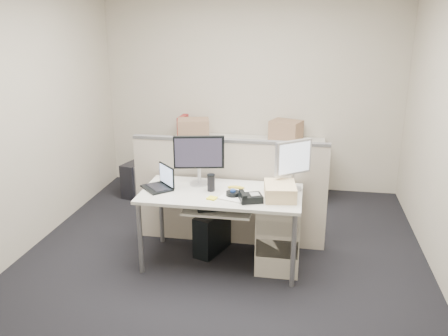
% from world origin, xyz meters
% --- Properties ---
extents(floor, '(4.00, 4.50, 0.01)m').
position_xyz_m(floor, '(0.00, 0.00, -0.01)').
color(floor, black).
rests_on(floor, ground).
extents(wall_back, '(4.00, 0.02, 2.70)m').
position_xyz_m(wall_back, '(0.00, 2.25, 1.35)').
color(wall_back, '#B1AA95').
rests_on(wall_back, ground).
extents(wall_front, '(4.00, 0.02, 2.70)m').
position_xyz_m(wall_front, '(0.00, -2.25, 1.35)').
color(wall_front, '#B1AA95').
rests_on(wall_front, ground).
extents(wall_left, '(0.02, 4.50, 2.70)m').
position_xyz_m(wall_left, '(-2.00, 0.00, 1.35)').
color(wall_left, '#B1AA95').
rests_on(wall_left, ground).
extents(desk, '(1.50, 0.75, 0.73)m').
position_xyz_m(desk, '(0.00, 0.00, 0.66)').
color(desk, beige).
rests_on(desk, floor).
extents(keyboard_tray, '(0.62, 0.32, 0.02)m').
position_xyz_m(keyboard_tray, '(0.00, -0.18, 0.62)').
color(keyboard_tray, beige).
rests_on(keyboard_tray, desk).
extents(drawer_pedestal, '(0.40, 0.55, 0.65)m').
position_xyz_m(drawer_pedestal, '(0.55, 0.05, 0.33)').
color(drawer_pedestal, '#BBB49D').
rests_on(drawer_pedestal, floor).
extents(cubicle_partition, '(2.00, 0.06, 1.10)m').
position_xyz_m(cubicle_partition, '(0.00, 0.45, 0.55)').
color(cubicle_partition, '#B2A494').
rests_on(cubicle_partition, floor).
extents(back_counter, '(2.00, 0.60, 0.72)m').
position_xyz_m(back_counter, '(0.00, 1.93, 0.36)').
color(back_counter, '#BBB49D').
rests_on(back_counter, floor).
extents(monitor_main, '(0.52, 0.28, 0.49)m').
position_xyz_m(monitor_main, '(-0.25, 0.18, 0.97)').
color(monitor_main, black).
rests_on(monitor_main, desk).
extents(monitor_small, '(0.43, 0.40, 0.48)m').
position_xyz_m(monitor_small, '(0.65, 0.18, 0.97)').
color(monitor_small, '#B7B7BC').
rests_on(monitor_small, desk).
extents(laptop, '(0.36, 0.36, 0.22)m').
position_xyz_m(laptop, '(-0.62, -0.02, 0.84)').
color(laptop, black).
rests_on(laptop, desk).
extents(trackball, '(0.17, 0.17, 0.05)m').
position_xyz_m(trackball, '(0.13, -0.10, 0.75)').
color(trackball, black).
rests_on(trackball, desk).
extents(desk_phone, '(0.24, 0.22, 0.06)m').
position_xyz_m(desk_phone, '(0.30, -0.18, 0.76)').
color(desk_phone, black).
rests_on(desk_phone, desk).
extents(paper_stack, '(0.30, 0.35, 0.01)m').
position_xyz_m(paper_stack, '(0.15, -0.08, 0.74)').
color(paper_stack, white).
rests_on(paper_stack, desk).
extents(sticky_pad, '(0.10, 0.10, 0.01)m').
position_xyz_m(sticky_pad, '(-0.05, -0.18, 0.74)').
color(sticky_pad, yellow).
rests_on(sticky_pad, desk).
extents(travel_mug, '(0.09, 0.09, 0.15)m').
position_xyz_m(travel_mug, '(-0.10, 0.02, 0.81)').
color(travel_mug, black).
rests_on(travel_mug, desk).
extents(banana, '(0.17, 0.04, 0.04)m').
position_xyz_m(banana, '(0.13, 0.10, 0.75)').
color(banana, gold).
rests_on(banana, desk).
extents(cellphone, '(0.07, 0.11, 0.01)m').
position_xyz_m(cellphone, '(-0.15, 0.20, 0.74)').
color(cellphone, black).
rests_on(cellphone, desk).
extents(manila_folders, '(0.32, 0.39, 0.13)m').
position_xyz_m(manila_folders, '(0.55, -0.05, 0.80)').
color(manila_folders, beige).
rests_on(manila_folders, desk).
extents(keyboard, '(0.52, 0.31, 0.03)m').
position_xyz_m(keyboard, '(0.05, -0.14, 0.64)').
color(keyboard, black).
rests_on(keyboard, keyboard_tray).
extents(pc_tower_desk, '(0.33, 0.49, 0.42)m').
position_xyz_m(pc_tower_desk, '(-0.13, 0.20, 0.21)').
color(pc_tower_desk, black).
rests_on(pc_tower_desk, floor).
extents(pc_tower_spare_dark, '(0.31, 0.52, 0.46)m').
position_xyz_m(pc_tower_spare_dark, '(-1.45, 1.63, 0.23)').
color(pc_tower_spare_dark, black).
rests_on(pc_tower_spare_dark, floor).
extents(pc_tower_spare_silver, '(0.37, 0.52, 0.45)m').
position_xyz_m(pc_tower_spare_silver, '(-1.30, 1.63, 0.22)').
color(pc_tower_spare_silver, '#B7B7BC').
rests_on(pc_tower_spare_silver, floor).
extents(cardboard_box_left, '(0.46, 0.39, 0.30)m').
position_xyz_m(cardboard_box_left, '(-0.70, 1.81, 0.87)').
color(cardboard_box_left, '#977656').
rests_on(cardboard_box_left, back_counter).
extents(cardboard_box_right, '(0.46, 0.41, 0.28)m').
position_xyz_m(cardboard_box_right, '(0.49, 2.05, 0.86)').
color(cardboard_box_right, '#977656').
rests_on(cardboard_box_right, back_counter).
extents(red_binder, '(0.09, 0.32, 0.29)m').
position_xyz_m(red_binder, '(-0.90, 2.03, 0.87)').
color(red_binder, maroon).
rests_on(red_binder, back_counter).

